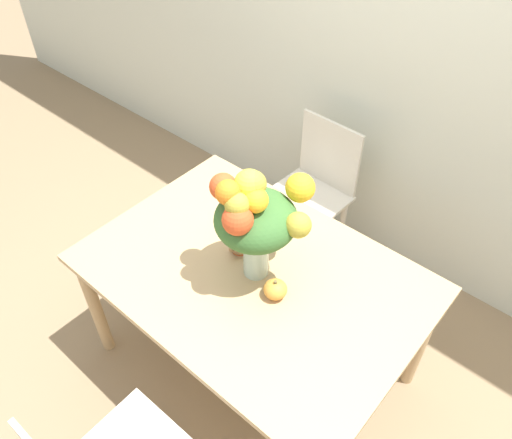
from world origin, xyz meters
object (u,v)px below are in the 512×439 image
Objects in this scene: flower_vase at (256,217)px; turkey_figurine at (239,245)px; dining_chair_near_window at (312,193)px; pumpkin at (275,289)px.

flower_vase is 4.78× the size of turkey_figurine.
turkey_figurine is at bearing -76.30° from dining_chair_near_window.
flower_vase is at bearing -68.17° from dining_chair_near_window.
pumpkin reaches higher than turkey_figurine.
dining_chair_near_window is (-0.29, 0.84, -0.58)m from flower_vase.
flower_vase is 0.60× the size of dining_chair_near_window.
flower_vase is at bearing 163.04° from pumpkin.
pumpkin is at bearing -61.27° from dining_chair_near_window.
flower_vase is 0.32m from pumpkin.
pumpkin is (0.14, -0.04, -0.28)m from flower_vase.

